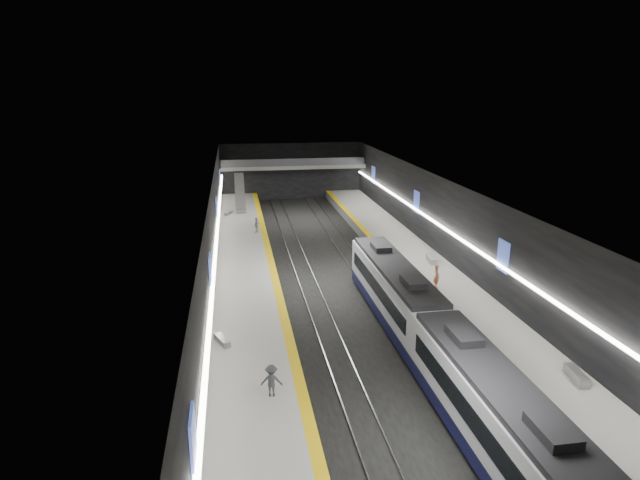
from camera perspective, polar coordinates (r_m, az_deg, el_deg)
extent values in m
plane|color=black|center=(44.30, 2.03, -4.76)|extent=(70.00, 70.00, 0.00)
cube|color=beige|center=(42.11, 2.13, 5.46)|extent=(20.00, 70.00, 0.04)
cube|color=black|center=(42.28, -11.33, -0.39)|extent=(0.04, 70.00, 8.00)
cube|color=black|center=(46.00, 14.39, 0.77)|extent=(0.04, 70.00, 8.00)
cube|color=black|center=(76.91, -3.07, 7.33)|extent=(20.00, 0.04, 8.00)
cube|color=slate|center=(43.36, -7.77, -4.67)|extent=(5.00, 70.00, 1.00)
cube|color=#B2B2AC|center=(43.18, -7.79, -4.04)|extent=(5.00, 70.00, 0.02)
cube|color=yellow|center=(43.27, -4.88, -3.89)|extent=(0.60, 70.00, 0.02)
cube|color=slate|center=(46.11, 11.23, -3.55)|extent=(5.00, 70.00, 1.00)
cube|color=#B2B2AC|center=(45.95, 11.26, -2.95)|extent=(5.00, 70.00, 0.02)
cube|color=yellow|center=(45.24, 8.65, -3.11)|extent=(0.60, 70.00, 0.02)
cube|color=gray|center=(43.80, -2.12, -4.93)|extent=(0.08, 70.00, 0.12)
cube|color=gray|center=(43.98, -0.26, -4.82)|extent=(0.08, 70.00, 0.12)
cube|color=gray|center=(44.64, 4.27, -4.54)|extent=(0.08, 70.00, 0.12)
cube|color=gray|center=(44.99, 6.06, -4.43)|extent=(0.08, 70.00, 0.12)
cube|color=#0F1037|center=(26.11, 18.05, -20.03)|extent=(2.65, 15.00, 0.80)
cube|color=silver|center=(25.19, 18.39, -16.99)|extent=(2.65, 15.00, 2.50)
cube|color=black|center=(24.47, 18.69, -14.23)|extent=(2.44, 14.25, 0.30)
cube|color=black|center=(25.16, 18.40, -16.89)|extent=(2.69, 13.20, 1.00)
cube|color=#0F1037|center=(38.19, 7.86, -7.23)|extent=(2.65, 15.00, 0.80)
cube|color=silver|center=(37.57, 7.95, -4.92)|extent=(2.65, 15.00, 2.50)
cube|color=black|center=(37.09, 8.04, -2.91)|extent=(2.44, 14.25, 0.30)
cube|color=black|center=(37.56, 7.96, -4.85)|extent=(2.69, 13.20, 1.00)
cube|color=black|center=(31.10, 12.05, -9.90)|extent=(1.85, 0.05, 1.20)
cube|color=#3C54B6|center=(19.32, -13.38, -20.26)|extent=(0.10, 1.50, 2.20)
cube|color=#3C54B6|center=(34.51, -11.62, -3.33)|extent=(0.10, 1.50, 2.20)
cube|color=#3C54B6|center=(51.83, -10.97, 3.27)|extent=(0.10, 1.50, 2.20)
cube|color=#3C54B6|center=(68.51, -10.65, 6.40)|extent=(0.10, 1.50, 2.20)
cube|color=#3C54B6|center=(38.95, 18.95, -1.64)|extent=(0.10, 1.50, 2.20)
cube|color=#3C54B6|center=(54.89, 10.24, 4.02)|extent=(0.10, 1.50, 2.20)
cube|color=#3C54B6|center=(70.85, 5.70, 6.92)|extent=(0.10, 1.50, 2.20)
cube|color=white|center=(42.33, -11.05, -0.63)|extent=(0.25, 68.60, 0.12)
cube|color=white|center=(45.97, 14.14, 0.52)|extent=(0.25, 68.60, 0.12)
cube|color=gray|center=(74.79, -2.91, 7.85)|extent=(20.00, 3.00, 0.50)
cube|color=#47474C|center=(73.26, -2.79, 8.27)|extent=(19.60, 0.08, 1.00)
cube|color=#99999E|center=(67.80, -8.55, 5.02)|extent=(1.20, 7.50, 3.92)
cube|color=#99999E|center=(32.94, -10.38, -10.49)|extent=(1.03, 1.64, 0.39)
cube|color=#99999E|center=(64.52, -9.73, 2.85)|extent=(0.97, 1.64, 0.39)
cube|color=#99999E|center=(31.77, 25.70, -12.91)|extent=(0.86, 2.04, 0.48)
cube|color=#99999E|center=(47.58, 11.82, -2.01)|extent=(0.80, 2.07, 0.49)
imported|color=#B76144|center=(41.48, 12.33, -3.82)|extent=(0.46, 0.68, 1.81)
imported|color=beige|center=(56.05, -6.78, 1.60)|extent=(0.75, 1.03, 1.62)
imported|color=#3C3D43|center=(27.31, -5.20, -14.74)|extent=(1.16, 0.79, 1.66)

